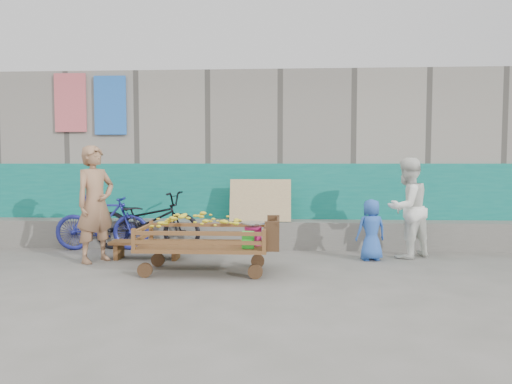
# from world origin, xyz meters

# --- Properties ---
(ground) EXTENTS (80.00, 80.00, 0.00)m
(ground) POSITION_xyz_m (0.00, 0.00, 0.00)
(ground) COLOR #5C5B54
(ground) RESTS_ON ground
(building_wall) EXTENTS (12.00, 3.50, 3.00)m
(building_wall) POSITION_xyz_m (-0.00, 4.05, 1.47)
(building_wall) COLOR gray
(building_wall) RESTS_ON ground
(banana_cart) EXTENTS (1.79, 0.82, 0.76)m
(banana_cart) POSITION_xyz_m (-0.39, 0.55, 0.52)
(banana_cart) COLOR brown
(banana_cart) RESTS_ON ground
(bench) EXTENTS (1.06, 0.32, 0.27)m
(bench) POSITION_xyz_m (-1.32, 1.33, 0.19)
(bench) COLOR brown
(bench) RESTS_ON ground
(vendor_man) EXTENTS (0.66, 0.72, 1.66)m
(vendor_man) POSITION_xyz_m (-2.00, 1.11, 0.83)
(vendor_man) COLOR #976C4E
(vendor_man) RESTS_ON ground
(woman) EXTENTS (0.91, 0.87, 1.49)m
(woman) POSITION_xyz_m (2.51, 1.64, 0.74)
(woman) COLOR white
(woman) RESTS_ON ground
(child) EXTENTS (0.49, 0.37, 0.89)m
(child) POSITION_xyz_m (1.94, 1.42, 0.44)
(child) COLOR blue
(child) RESTS_ON ground
(bicycle_dark) EXTENTS (1.89, 0.90, 0.96)m
(bicycle_dark) POSITION_xyz_m (-1.52, 1.98, 0.48)
(bicycle_dark) COLOR black
(bicycle_dark) RESTS_ON ground
(bicycle_blue) EXTENTS (1.53, 0.53, 0.90)m
(bicycle_blue) POSITION_xyz_m (-2.24, 1.96, 0.45)
(bicycle_blue) COLOR navy
(bicycle_blue) RESTS_ON ground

